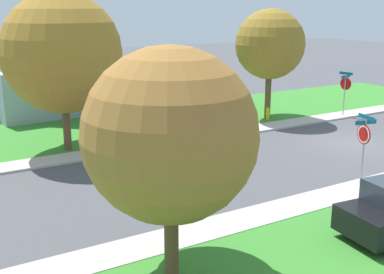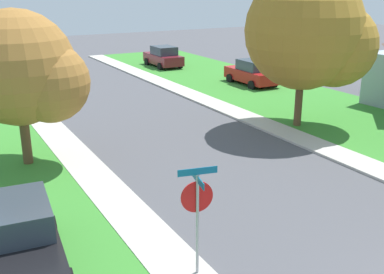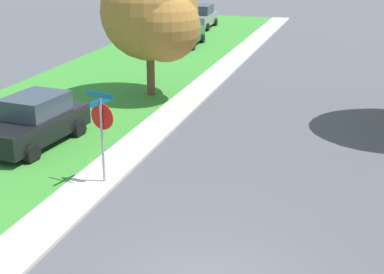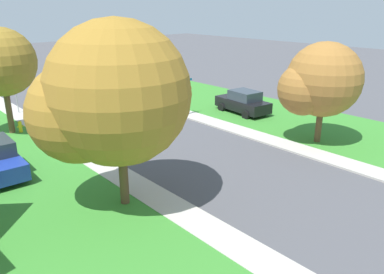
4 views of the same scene
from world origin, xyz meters
name	(u,v)px [view 2 (image 2 of 4)]	position (x,y,z in m)	size (l,w,h in m)	color
sidewalk_east	(286,133)	(4.70, 12.00, 0.05)	(1.40, 56.00, 0.10)	#B7B2A8
lawn_east	(357,119)	(9.40, 12.00, 0.04)	(8.00, 56.00, 0.08)	#38842D
sidewalk_west	(89,171)	(-4.70, 12.00, 0.05)	(1.40, 56.00, 0.10)	#B7B2A8
stop_sign_far_corner	(197,204)	(-4.39, 4.50, 1.89)	(0.90, 0.90, 2.77)	#9E9EA3
car_red_behind_trees	(252,73)	(9.81, 21.61, 0.87)	(2.11, 4.34, 1.76)	red
car_black_across_road	(18,239)	(-8.02, 6.72, 0.87)	(2.35, 4.46, 1.76)	black
car_maroon_far_down_street	(163,57)	(7.70, 31.14, 0.87)	(2.08, 4.32, 1.76)	maroon
tree_sidewalk_far	(312,34)	(6.23, 12.42, 4.44)	(5.87, 5.46, 7.35)	brown
tree_sidewalk_mid	(26,72)	(-6.26, 13.69, 3.62)	(4.51, 4.20, 5.85)	brown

